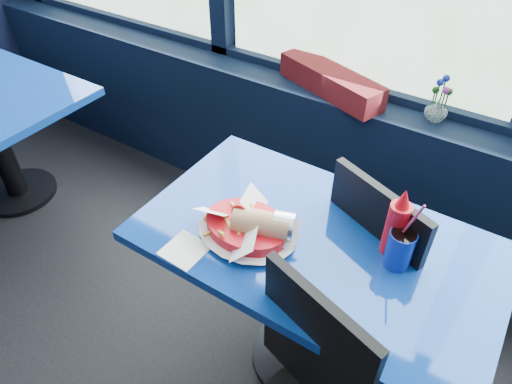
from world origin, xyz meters
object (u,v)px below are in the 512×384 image
object	(u,v)px
flower_vase	(437,108)
food_basket	(249,226)
near_table	(312,274)
planter_box	(330,81)
chair_near_back	(364,248)
ketchup_bottle	(397,225)
soda_cup	(400,248)

from	to	relation	value
flower_vase	food_basket	distance (m)	1.03
near_table	planter_box	world-z (taller)	planter_box
planter_box	food_basket	bearing A→B (deg)	-59.61
near_table	planter_box	size ratio (longest dim) A/B	2.09
chair_near_back	ketchup_bottle	distance (m)	0.38
near_table	flower_vase	xyz separation A→B (m)	(0.12, 0.87, 0.30)
near_table	soda_cup	size ratio (longest dim) A/B	4.23
food_basket	soda_cup	xyz separation A→B (m)	(0.46, 0.15, 0.03)
ketchup_bottle	flower_vase	bearing A→B (deg)	97.54
food_basket	ketchup_bottle	world-z (taller)	ketchup_bottle
planter_box	near_table	bearing A→B (deg)	-46.01
chair_near_back	food_basket	size ratio (longest dim) A/B	2.86
near_table	planter_box	bearing A→B (deg)	113.96
near_table	ketchup_bottle	bearing A→B (deg)	21.42
chair_near_back	flower_vase	world-z (taller)	flower_vase
planter_box	flower_vase	bearing A→B (deg)	22.19
food_basket	soda_cup	size ratio (longest dim) A/B	1.15
flower_vase	planter_box	bearing A→B (deg)	-177.84
chair_near_back	food_basket	bearing A→B (deg)	71.44
near_table	food_basket	world-z (taller)	food_basket
flower_vase	food_basket	world-z (taller)	flower_vase
chair_near_back	ketchup_bottle	size ratio (longest dim) A/B	3.63
ketchup_bottle	soda_cup	world-z (taller)	soda_cup
soda_cup	ketchup_bottle	bearing A→B (deg)	129.10
planter_box	food_basket	world-z (taller)	planter_box
flower_vase	soda_cup	xyz separation A→B (m)	(0.14, -0.83, -0.04)
near_table	planter_box	xyz separation A→B (m)	(-0.38, 0.85, 0.29)
chair_near_back	planter_box	world-z (taller)	chair_near_back
soda_cup	chair_near_back	bearing A→B (deg)	127.17
food_basket	soda_cup	bearing A→B (deg)	24.35
soda_cup	flower_vase	bearing A→B (deg)	99.56
food_basket	ketchup_bottle	size ratio (longest dim) A/B	1.27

